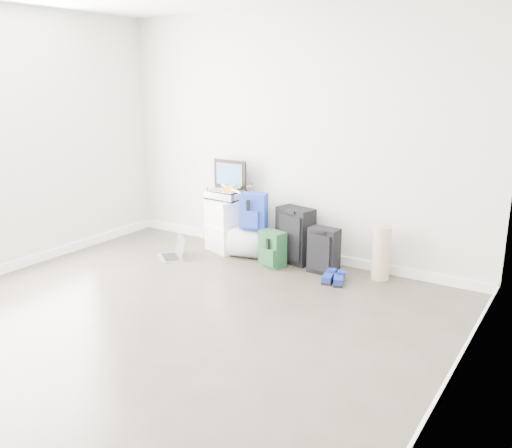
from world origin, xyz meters
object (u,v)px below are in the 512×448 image
Objects in this scene: briefcase at (225,194)px; duffel_bag at (255,243)px; large_suitcase at (295,235)px; boxes_stack at (226,225)px; carry_on at (323,251)px; laptop at (174,253)px.

briefcase reaches higher than duffel_bag.
briefcase reaches higher than large_suitcase.
large_suitcase is at bearing 24.71° from boxes_stack.
large_suitcase reaches higher than duffel_bag.
duffel_bag is at bearing 15.30° from boxes_stack.
large_suitcase is 0.44m from carry_on.
boxes_stack reaches higher than duffel_bag.
duffel_bag is at bearing -154.92° from large_suitcase.
laptop is (-0.33, -0.55, -0.62)m from briefcase.
large_suitcase is at bearing -1.44° from duffel_bag.
briefcase is 1.38m from carry_on.
large_suitcase reaches higher than carry_on.
laptop is (-1.22, -0.61, -0.25)m from large_suitcase.
boxes_stack reaches higher than laptop.
large_suitcase is (0.89, 0.06, -0.37)m from briefcase.
briefcase is 0.72× the size of duffel_bag.
duffel_bag is 0.92m from laptop.
carry_on is at bearing -6.00° from large_suitcase.
carry_on is 1.17× the size of laptop.
boxes_stack is at bearing 160.47° from duffel_bag.
large_suitcase reaches higher than laptop.
briefcase is 0.89m from laptop.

